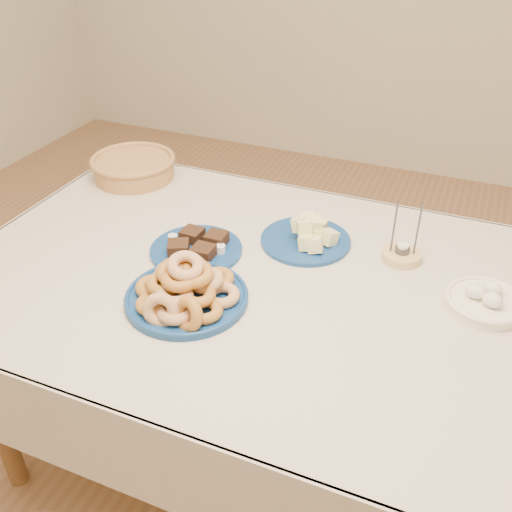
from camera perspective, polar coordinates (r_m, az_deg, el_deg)
name	(u,v)px	position (r m, az deg, el deg)	size (l,w,h in m)	color
ground	(262,453)	(2.08, 0.56, -19.13)	(5.00, 5.00, 0.00)	#8B6241
dining_table	(263,308)	(1.62, 0.68, -5.18)	(1.71, 1.11, 0.75)	brown
donut_platter	(185,290)	(1.45, -7.07, -3.41)	(0.33, 0.33, 0.14)	navy
melon_plate	(308,235)	(1.69, 5.27, 2.11)	(0.30, 0.30, 0.09)	navy
brownie_plate	(197,248)	(1.66, -5.96, 0.83)	(0.32, 0.32, 0.05)	navy
wicker_basket	(134,166)	(2.11, -12.15, 8.75)	(0.37, 0.37, 0.08)	#95663B
candle_holder	(402,255)	(1.66, 14.35, 0.14)	(0.13, 0.13, 0.19)	tan
egg_bowl	(485,301)	(1.55, 21.91, -4.18)	(0.24, 0.24, 0.07)	white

